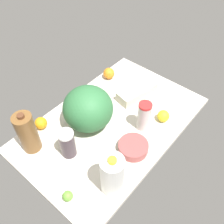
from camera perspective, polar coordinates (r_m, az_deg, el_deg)
The scene contains 12 objects.
countertop at distance 161.98cm, azimuth 0.00°, elevation -2.74°, with size 120.00×76.00×3.00cm, color beige.
watermelon at distance 150.85cm, azimuth -5.51°, elevation 0.77°, with size 30.60×30.60×27.42cm, color #2F6D3C.
egg_carton at distance 176.48cm, azimuth 5.71°, elevation 4.58°, with size 29.25×11.59×6.84cm, color beige.
shaker_bottle at distance 141.50cm, azimuth -10.13°, elevation -7.13°, with size 8.82×8.82×18.57cm.
mixing_bowl at distance 146.50cm, azimuth 4.87°, elevation -8.04°, with size 17.58×17.58×5.37cm, color #9E4847.
chocolate_milk_jug at distance 146.32cm, azimuth -18.76°, elevation -4.54°, with size 10.75×10.75×28.42cm.
milk_jug at distance 125.28cm, azimuth 0.07°, elevation -14.22°, with size 12.00×12.00×27.21cm.
tumbler_cup at distance 151.96cm, azimuth 7.31°, elevation -0.94°, with size 8.17×8.17×20.39cm.
orange_beside_bowl at distance 189.94cm, azimuth -0.72°, elevation 8.83°, with size 8.43×8.43×8.43cm, color orange.
orange_by_jug at distance 161.63cm, azimuth -15.95°, elevation -2.46°, with size 7.74×7.74×7.74cm, color orange.
lemon_loose at distance 162.63cm, azimuth 11.64°, elevation -0.90°, with size 7.75×7.75×7.75cm, color yellow.
lime_near_front at distance 133.58cm, azimuth -10.09°, elevation -18.39°, with size 5.36×5.36×5.36cm, color #67A839.
Camera 1 is at (78.77, 66.75, 126.31)cm, focal length 40.00 mm.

